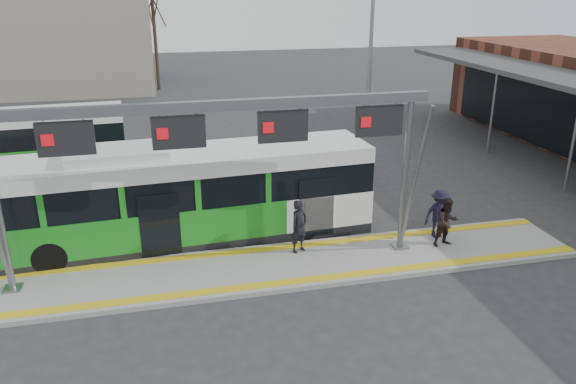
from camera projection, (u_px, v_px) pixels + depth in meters
name	position (u px, v px, depth m)	size (l,w,h in m)	color
ground	(238.00, 273.00, 17.35)	(120.00, 120.00, 0.00)	#2D2D30
platform_main	(238.00, 271.00, 17.32)	(22.00, 3.00, 0.15)	gray
platform_second	(116.00, 193.00, 23.75)	(20.00, 3.00, 0.15)	gray
tactile_main	(238.00, 269.00, 17.29)	(22.00, 2.65, 0.02)	gold
tactile_second	(117.00, 182.00, 24.77)	(20.00, 0.35, 0.02)	gold
gantry	(220.00, 137.00, 16.00)	(13.00, 1.68, 5.20)	slate
hero_bus	(186.00, 197.00, 19.11)	(12.77, 3.47, 3.47)	black
passenger_a	(299.00, 226.00, 18.15)	(0.65, 0.42, 1.77)	black
passenger_b	(447.00, 222.00, 18.59)	(0.81, 0.63, 1.67)	black
passenger_c	(439.00, 214.00, 19.21)	(1.11, 0.64, 1.72)	black
tree_left	(140.00, 20.00, 44.32)	(1.40, 1.40, 7.48)	#382B21
tree_mid	(152.00, 4.00, 44.78)	(1.40, 1.40, 9.01)	#382B21
lamp_east	(369.00, 87.00, 23.11)	(0.50, 0.25, 8.32)	slate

